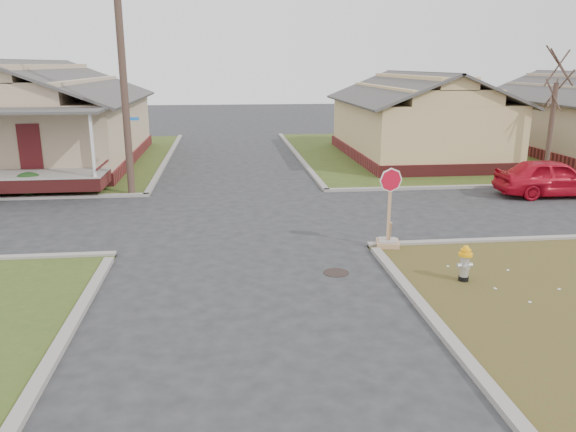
{
  "coord_description": "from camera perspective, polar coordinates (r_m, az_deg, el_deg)",
  "views": [
    {
      "loc": [
        -0.49,
        -13.43,
        5.05
      ],
      "look_at": [
        1.16,
        1.0,
        1.1
      ],
      "focal_mm": 35.0,
      "sensor_mm": 36.0,
      "label": 1
    }
  ],
  "objects": [
    {
      "name": "red_sedan",
      "position": [
        24.37,
        25.27,
        3.56
      ],
      "size": [
        4.41,
        1.94,
        1.48
      ],
      "primitive_type": "imported",
      "rotation": [
        0.0,
        0.0,
        1.53
      ],
      "color": "red",
      "rests_on": "ground"
    },
    {
      "name": "corner_house",
      "position": [
        31.7,
        -24.24,
        8.88
      ],
      "size": [
        10.1,
        15.5,
        5.3
      ],
      "color": "maroon",
      "rests_on": "ground"
    },
    {
      "name": "ground",
      "position": [
        14.36,
        -4.16,
        -5.42
      ],
      "size": [
        120.0,
        120.0,
        0.0
      ],
      "primitive_type": "plane",
      "color": "#262628",
      "rests_on": "ground"
    },
    {
      "name": "hedge_right",
      "position": [
        24.11,
        -24.83,
        3.03
      ],
      "size": [
        1.29,
        1.06,
        0.99
      ],
      "primitive_type": "ellipsoid",
      "color": "#183814",
      "rests_on": "verge_far_left"
    },
    {
      "name": "stop_sign",
      "position": [
        16.05,
        10.15,
        -1.36
      ],
      "size": [
        0.64,
        0.62,
        2.26
      ],
      "rotation": [
        0.0,
        0.0,
        -0.21
      ],
      "color": "tan",
      "rests_on": "ground"
    },
    {
      "name": "manhole",
      "position": [
        14.14,
        4.92,
        -5.75
      ],
      "size": [
        0.64,
        0.64,
        0.01
      ],
      "primitive_type": "cylinder",
      "color": "black",
      "rests_on": "ground"
    },
    {
      "name": "side_house_yellow",
      "position": [
        31.84,
        12.94,
        9.68
      ],
      "size": [
        7.6,
        11.6,
        4.7
      ],
      "color": "maroon",
      "rests_on": "ground"
    },
    {
      "name": "fire_hydrant",
      "position": [
        13.95,
        17.53,
        -4.42
      ],
      "size": [
        0.33,
        0.33,
        0.88
      ],
      "rotation": [
        0.0,
        0.0,
        0.02
      ],
      "color": "black",
      "rests_on": "ground"
    },
    {
      "name": "curbs",
      "position": [
        19.12,
        -4.81,
        -0.16
      ],
      "size": [
        80.0,
        40.0,
        0.12
      ],
      "primitive_type": null,
      "color": "gray",
      "rests_on": "ground"
    },
    {
      "name": "tree_mid_right",
      "position": [
        27.87,
        25.11,
        7.82
      ],
      "size": [
        0.22,
        0.22,
        4.2
      ],
      "primitive_type": "cylinder",
      "color": "#483429",
      "rests_on": "verge_far_right"
    },
    {
      "name": "utility_pole",
      "position": [
        22.64,
        -16.41,
        13.64
      ],
      "size": [
        1.8,
        0.28,
        9.0
      ],
      "color": "#483429",
      "rests_on": "ground"
    }
  ]
}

